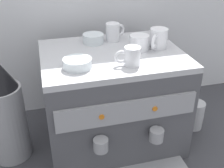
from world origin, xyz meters
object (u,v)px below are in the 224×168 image
object	(u,v)px
ceramic_bowl_1	(93,39)
milk_pitcher	(195,115)
ceramic_bowl_0	(77,63)
coffee_grinder	(4,111)
espresso_machine	(112,99)
ceramic_cup_0	(131,56)
ceramic_cup_1	(158,38)
ceramic_cup_2	(113,32)
ceramic_cup_3	(139,43)

from	to	relation	value
ceramic_bowl_1	milk_pitcher	size ratio (longest dim) A/B	0.64
ceramic_bowl_0	coffee_grinder	distance (m)	0.39
espresso_machine	ceramic_cup_0	size ratio (longest dim) A/B	5.94
ceramic_cup_1	ceramic_cup_2	bearing A→B (deg)	139.41
ceramic_bowl_0	ceramic_bowl_1	size ratio (longest dim) A/B	1.14
milk_pitcher	ceramic_cup_1	bearing A→B (deg)	172.08
espresso_machine	ceramic_cup_3	world-z (taller)	ceramic_cup_3
espresso_machine	milk_pitcher	size ratio (longest dim) A/B	4.04
coffee_grinder	ceramic_cup_0	bearing A→B (deg)	-15.41
ceramic_bowl_0	coffee_grinder	bearing A→B (deg)	160.06
ceramic_cup_0	ceramic_bowl_0	bearing A→B (deg)	171.93
ceramic_cup_0	milk_pitcher	distance (m)	0.57
ceramic_bowl_1	coffee_grinder	bearing A→B (deg)	-162.62
ceramic_cup_3	espresso_machine	bearing A→B (deg)	-177.93
milk_pitcher	espresso_machine	bearing A→B (deg)	176.54
espresso_machine	coffee_grinder	distance (m)	0.46
ceramic_cup_2	ceramic_bowl_1	xyz separation A→B (m)	(-0.09, -0.01, -0.02)
ceramic_cup_0	espresso_machine	bearing A→B (deg)	105.82
espresso_machine	ceramic_cup_0	distance (m)	0.29
coffee_grinder	ceramic_bowl_0	bearing A→B (deg)	-19.94
espresso_machine	ceramic_bowl_1	bearing A→B (deg)	111.35
ceramic_cup_0	ceramic_cup_2	distance (m)	0.27
ceramic_cup_3	coffee_grinder	world-z (taller)	ceramic_cup_3
ceramic_cup_1	milk_pitcher	distance (m)	0.47
espresso_machine	ceramic_cup_3	size ratio (longest dim) A/B	5.10
ceramic_cup_2	ceramic_bowl_1	size ratio (longest dim) A/B	1.05
ceramic_cup_3	ceramic_cup_0	bearing A→B (deg)	-120.07
ceramic_cup_2	ceramic_cup_1	bearing A→B (deg)	-40.59
ceramic_cup_0	milk_pitcher	size ratio (longest dim) A/B	0.68
espresso_machine	ceramic_bowl_0	xyz separation A→B (m)	(-0.16, -0.10, 0.24)
ceramic_bowl_1	coffee_grinder	distance (m)	0.49
ceramic_cup_1	ceramic_bowl_1	world-z (taller)	ceramic_cup_1
ceramic_cup_2	milk_pitcher	bearing A→B (deg)	-23.63
ceramic_cup_0	ceramic_bowl_1	xyz separation A→B (m)	(-0.09, 0.26, -0.02)
ceramic_cup_1	milk_pitcher	bearing A→B (deg)	-7.92
ceramic_cup_2	ceramic_cup_3	distance (m)	0.16
ceramic_bowl_0	milk_pitcher	world-z (taller)	ceramic_bowl_0
ceramic_cup_0	ceramic_cup_1	xyz separation A→B (m)	(0.16, 0.14, 0.01)
milk_pitcher	ceramic_cup_3	bearing A→B (deg)	174.45
ceramic_bowl_1	milk_pitcher	world-z (taller)	ceramic_bowl_1
ceramic_bowl_0	ceramic_cup_1	bearing A→B (deg)	16.95
ceramic_cup_1	ceramic_bowl_0	xyz separation A→B (m)	(-0.36, -0.11, -0.03)
ceramic_cup_2	milk_pitcher	world-z (taller)	ceramic_cup_2
espresso_machine	milk_pitcher	distance (m)	0.45
ceramic_cup_1	ceramic_bowl_1	bearing A→B (deg)	153.09
ceramic_bowl_1	espresso_machine	bearing A→B (deg)	-68.65
ceramic_cup_3	coffee_grinder	xyz separation A→B (m)	(-0.58, 0.00, -0.25)
espresso_machine	ceramic_cup_1	size ratio (longest dim) A/B	5.56
ceramic_cup_3	ceramic_bowl_0	world-z (taller)	ceramic_cup_3
ceramic_cup_2	ceramic_cup_3	size ratio (longest dim) A/B	0.86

